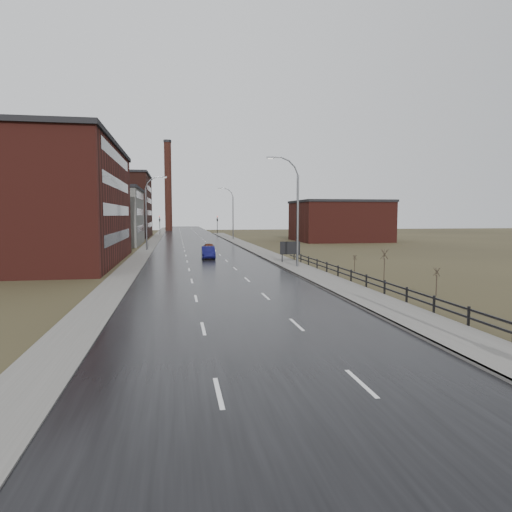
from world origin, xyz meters
name	(u,v)px	position (x,y,z in m)	size (l,w,h in m)	color
ground	(335,456)	(0.00, 0.00, 0.00)	(320.00, 320.00, 0.00)	#2D2819
road	(200,251)	(0.00, 60.00, 0.03)	(14.00, 300.00, 0.06)	black
sidewalk_right	(298,268)	(8.60, 35.00, 0.09)	(3.20, 180.00, 0.18)	#595651
curb_right	(283,268)	(7.08, 35.00, 0.09)	(0.16, 180.00, 0.18)	slate
sidewalk_left	(145,251)	(-8.20, 60.00, 0.06)	(2.40, 260.00, 0.12)	#595651
warehouse_near	(15,203)	(-20.99, 45.00, 6.76)	(22.44, 28.56, 13.50)	#471914
warehouse_mid	(96,216)	(-17.99, 78.00, 5.26)	(16.32, 20.40, 10.50)	slate
warehouse_far	(95,206)	(-22.99, 108.00, 7.76)	(26.52, 24.48, 15.50)	#331611
building_right	(339,221)	(30.30, 82.00, 4.26)	(18.36, 16.32, 8.50)	#471914
smokestack	(168,185)	(-6.00, 150.00, 15.50)	(2.70, 2.70, 30.70)	#331611
streetlight_right_mid	(295,211)	(8.50, 36.00, 5.84)	(3.36, 0.28, 11.35)	slate
streetlight_left	(148,213)	(-7.70, 62.00, 5.84)	(3.36, 0.28, 11.35)	slate
streetlight_right_far	(232,213)	(8.50, 90.00, 5.84)	(3.36, 0.28, 11.35)	slate
guardrail	(389,287)	(10.30, 18.31, 0.71)	(0.10, 53.05, 1.10)	black
shrub_d	(437,281)	(13.85, 18.57, 1.01)	(0.46, 0.48, 1.91)	#382D23
shrub_e	(384,265)	(12.97, 24.65, 1.45)	(0.64, 0.68, 2.72)	#382D23
shrub_f	(355,263)	(13.52, 32.20, 0.85)	(0.39, 0.41, 1.60)	#382D23
billboard	(290,249)	(9.10, 40.28, 1.69)	(2.32, 0.17, 2.49)	black
traffic_light_left	(160,218)	(-8.00, 120.00, 4.60)	(0.58, 2.73, 5.30)	black
traffic_light_right	(217,218)	(8.00, 120.00, 4.60)	(0.58, 2.73, 5.30)	black
car_near	(208,253)	(0.38, 47.23, 0.76)	(1.61, 4.61, 1.52)	#0D0D42
car_far	(209,248)	(1.18, 57.68, 0.68)	(1.60, 3.97, 1.35)	#491A0C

